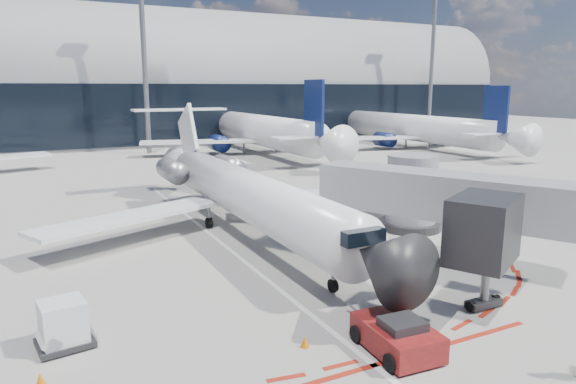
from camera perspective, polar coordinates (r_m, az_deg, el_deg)
name	(u,v)px	position (r m, az deg, el deg)	size (l,w,h in m)	color
ground	(245,262)	(27.36, -4.85, -7.72)	(260.00, 260.00, 0.00)	gray
apron_centerline	(231,251)	(29.14, -6.33, -6.52)	(0.25, 40.00, 0.01)	silver
apron_stop_bar	(374,365)	(18.11, 9.54, -18.47)	(14.00, 0.25, 0.01)	maroon
terminal_building	(93,90)	(89.51, -20.87, 10.53)	(150.00, 24.15, 24.00)	gray
jet_bridge	(431,199)	(29.13, 15.55, -0.77)	(10.03, 15.20, 4.90)	gray
light_mast_centre	(144,61)	(73.56, -15.67, 13.89)	(0.70, 0.70, 25.00)	slate
light_mast_east	(432,67)	(96.72, 15.67, 13.24)	(0.70, 0.70, 25.00)	slate
regional_jet	(240,191)	(32.56, -5.36, 0.15)	(25.18, 31.06, 7.78)	white
pushback_tug	(397,336)	(18.84, 12.02, -15.35)	(2.31, 5.05, 1.30)	#5D0D12
uld_container	(63,325)	(20.20, -23.69, -13.34)	(2.03, 1.80, 1.72)	black
safety_cone_left	(40,380)	(18.39, -25.81, -18.26)	(0.32, 0.32, 0.45)	#D66304
safety_cone_right	(305,342)	(18.87, 1.89, -16.27)	(0.31, 0.31, 0.43)	#D66304
bg_airliner_2	(257,108)	(72.57, -3.49, 9.30)	(37.99, 40.22, 12.29)	white
bg_airliner_3	(415,109)	(80.69, 13.93, 8.94)	(35.54, 37.64, 11.50)	white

